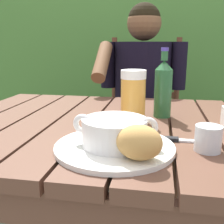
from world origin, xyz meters
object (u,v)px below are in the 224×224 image
Objects in this scene: soup_bowl at (115,131)px; beer_bottle at (163,88)px; beer_glass at (133,96)px; table_knife at (177,140)px; person_eating at (141,94)px; serving_plate at (115,147)px; chair_near_diner at (143,122)px; water_glass_small at (208,138)px; bread_roll at (139,142)px.

soup_bowl is 0.87× the size of beer_bottle.
table_knife is (0.14, -0.18, -0.08)m from beer_glass.
beer_bottle is (0.11, -0.57, 0.13)m from person_eating.
serving_plate is at bearing -90.27° from person_eating.
water_glass_small is (0.22, -1.08, 0.28)m from chair_near_diner.
water_glass_small is 0.09m from table_knife.
beer_bottle is 1.61× the size of table_knife.
chair_near_diner is 9.48× the size of bread_roll.
bread_roll reaches higher than serving_plate.
chair_near_diner is 1.14m from serving_plate.
person_eating reaches higher than serving_plate.
chair_near_diner is at bearing 89.17° from person_eating.
chair_near_diner is at bearing 92.86° from bread_roll.
chair_near_diner is 15.83× the size of water_glass_small.
bread_roll is (0.07, -0.08, 0.00)m from soup_bowl.
table_knife is (0.15, -1.03, 0.25)m from chair_near_diner.
beer_glass is at bearing 85.80° from soup_bowl.
water_glass_small is at bearing 7.24° from soup_bowl.
bread_roll is at bearing -146.41° from water_glass_small.
table_knife is at bearing -81.60° from chair_near_diner.
water_glass_small is at bearing -75.84° from person_eating.
water_glass_small is (0.11, -0.31, -0.07)m from beer_bottle.
chair_near_diner is 4.23× the size of beer_bottle.
water_glass_small is at bearing 7.24° from serving_plate.
beer_bottle is at bearing -81.85° from chair_near_diner.
beer_glass is at bearing -141.93° from beer_bottle.
beer_bottle is at bearing 70.84° from soup_bowl.
serving_plate is 1.98× the size of table_knife.
chair_near_diner is 0.91m from beer_glass.
chair_near_diner is 1.14m from water_glass_small.
chair_near_diner is 0.85× the size of person_eating.
soup_bowl reaches higher than serving_plate.
person_eating is (-0.00, -0.20, 0.22)m from chair_near_diner.
water_glass_small is at bearing -78.54° from chair_near_diner.
bread_roll reaches higher than table_knife.
beer_glass reaches higher than table_knife.
beer_bottle is (0.05, 0.42, 0.05)m from bread_roll.
soup_bowl is at bearing -109.16° from beer_bottle.
bread_roll is 0.72× the size of table_knife.
beer_glass is at bearing 128.30° from table_knife.
soup_bowl is at bearing 130.60° from bread_roll.
person_eating is 6.99× the size of beer_glass.
person_eating reaches higher than soup_bowl.
serving_plate is at bearing -172.76° from water_glass_small.
soup_bowl is (-0.00, -0.91, 0.07)m from person_eating.
person_eating is at bearing 89.73° from soup_bowl.
water_glass_small is at bearing -39.68° from table_knife.
soup_bowl reaches higher than table_knife.
beer_glass is (0.01, -0.85, 0.33)m from chair_near_diner.
bread_roll is (0.07, -0.08, 0.04)m from serving_plate.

